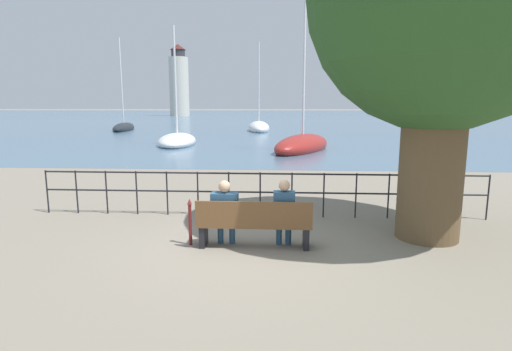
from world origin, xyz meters
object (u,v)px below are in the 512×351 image
at_px(park_bench, 254,224).
at_px(closed_umbrella, 190,219).
at_px(sailboat_2, 124,128).
at_px(seated_person_right, 284,210).
at_px(sailboat_1, 259,128).
at_px(sailboat_3, 303,145).
at_px(harbor_lighthouse, 179,83).
at_px(sailboat_0, 177,141).
at_px(seated_person_left, 225,210).

xyz_separation_m(park_bench, closed_umbrella, (-1.20, 0.08, 0.05)).
relative_size(closed_umbrella, sailboat_2, 0.09).
xyz_separation_m(seated_person_right, sailboat_2, (-17.59, 36.78, -0.41)).
distance_m(sailboat_1, sailboat_3, 19.76).
height_order(park_bench, sailboat_3, sailboat_3).
bearing_deg(harbor_lighthouse, seated_person_right, -74.86).
bearing_deg(sailboat_0, sailboat_1, 66.43).
xyz_separation_m(park_bench, sailboat_3, (1.77, 16.73, -0.13)).
bearing_deg(sailboat_3, harbor_lighthouse, 130.83).
height_order(sailboat_1, sailboat_3, sailboat_1).
bearing_deg(sailboat_0, sailboat_3, -28.60).
bearing_deg(harbor_lighthouse, sailboat_0, -75.94).
height_order(sailboat_0, sailboat_2, sailboat_2).
xyz_separation_m(closed_umbrella, harbor_lighthouse, (-27.39, 107.70, 8.81)).
bearing_deg(seated_person_left, sailboat_3, 82.09).
bearing_deg(park_bench, sailboat_3, 83.95).
bearing_deg(closed_umbrella, sailboat_2, 113.31).
bearing_deg(seated_person_left, sailboat_0, 106.95).
height_order(seated_person_right, harbor_lighthouse, harbor_lighthouse).
height_order(park_bench, seated_person_right, seated_person_right).
bearing_deg(sailboat_3, closed_umbrella, -77.73).
distance_m(seated_person_right, sailboat_0, 21.18).
xyz_separation_m(sailboat_2, sailboat_3, (18.82, -20.13, 0.03)).
distance_m(sailboat_2, sailboat_3, 27.56).
xyz_separation_m(sailboat_0, sailboat_2, (-10.43, 16.85, 0.03)).
xyz_separation_m(closed_umbrella, sailboat_2, (-15.85, 36.78, -0.21)).
distance_m(sailboat_1, harbor_lighthouse, 76.98).
height_order(seated_person_left, harbor_lighthouse, harbor_lighthouse).
relative_size(park_bench, sailboat_2, 0.20).
height_order(seated_person_right, sailboat_2, sailboat_2).
xyz_separation_m(sailboat_0, sailboat_3, (8.39, -3.28, 0.05)).
bearing_deg(harbor_lighthouse, sailboat_2, -80.75).
relative_size(sailboat_0, sailboat_1, 0.84).
xyz_separation_m(park_bench, sailboat_0, (-6.62, 20.01, -0.19)).
distance_m(sailboat_1, sailboat_2, 15.17).
xyz_separation_m(sailboat_3, harbor_lighthouse, (-30.37, 91.06, 8.99)).
height_order(seated_person_right, sailboat_3, sailboat_3).
height_order(closed_umbrella, sailboat_0, sailboat_0).
height_order(closed_umbrella, harbor_lighthouse, harbor_lighthouse).
xyz_separation_m(closed_umbrella, sailboat_3, (2.97, 16.65, -0.18)).
xyz_separation_m(seated_person_right, harbor_lighthouse, (-29.14, 107.71, 8.61)).
bearing_deg(seated_person_right, sailboat_1, 93.86).
bearing_deg(closed_umbrella, sailboat_1, 91.10).
bearing_deg(park_bench, sailboat_2, 114.82).
bearing_deg(sailboat_2, seated_person_left, -78.13).
distance_m(sailboat_3, harbor_lighthouse, 96.41).
bearing_deg(harbor_lighthouse, seated_person_left, -75.40).
bearing_deg(sailboat_2, seated_person_right, -76.74).
bearing_deg(sailboat_1, sailboat_3, -84.86).
relative_size(seated_person_right, sailboat_1, 0.13).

